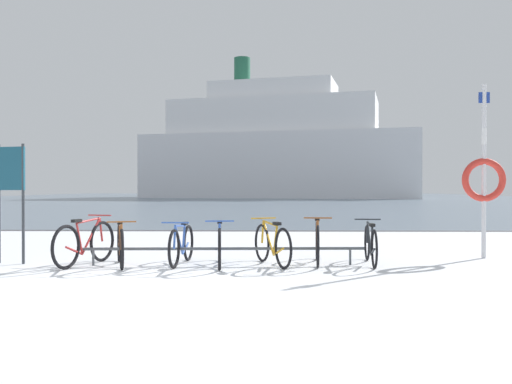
% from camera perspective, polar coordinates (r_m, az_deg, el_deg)
% --- Properties ---
extents(ground, '(80.00, 132.00, 0.08)m').
position_cam_1_polar(ground, '(60.82, -0.70, -0.84)').
color(ground, white).
extents(bike_rack, '(4.82, 0.27, 0.31)m').
position_cam_1_polar(bike_rack, '(9.46, -3.46, -5.88)').
color(bike_rack, '#4C5156').
rests_on(bike_rack, ground).
extents(bicycle_0, '(0.62, 1.68, 0.84)m').
position_cam_1_polar(bicycle_0, '(9.86, -17.10, -5.01)').
color(bicycle_0, black).
rests_on(bicycle_0, ground).
extents(bicycle_1, '(0.62, 1.61, 0.78)m').
position_cam_1_polar(bicycle_1, '(9.61, -13.72, -5.30)').
color(bicycle_1, black).
rests_on(bicycle_1, ground).
extents(bicycle_2, '(0.46, 1.60, 0.75)m').
position_cam_1_polar(bicycle_2, '(9.60, -7.64, -5.36)').
color(bicycle_2, black).
rests_on(bicycle_2, ground).
extents(bicycle_3, '(0.46, 1.74, 0.79)m').
position_cam_1_polar(bicycle_3, '(9.40, -3.74, -5.39)').
color(bicycle_3, black).
rests_on(bicycle_3, ground).
extents(bicycle_4, '(0.69, 1.53, 0.79)m').
position_cam_1_polar(bicycle_4, '(9.43, 1.65, -5.37)').
color(bicycle_4, black).
rests_on(bicycle_4, ground).
extents(bicycle_5, '(0.46, 1.75, 0.83)m').
position_cam_1_polar(bicycle_5, '(9.67, 6.30, -5.12)').
color(bicycle_5, black).
rests_on(bicycle_5, ground).
extents(bicycle_6, '(0.46, 1.68, 0.76)m').
position_cam_1_polar(bicycle_6, '(9.74, 11.65, -5.26)').
color(bicycle_6, black).
rests_on(bicycle_6, ground).
extents(info_sign, '(0.54, 0.17, 2.07)m').
position_cam_1_polar(info_sign, '(10.51, -23.80, 0.94)').
color(info_sign, '#33383D').
rests_on(info_sign, ground).
extents(rescue_post, '(0.81, 0.12, 3.24)m').
position_cam_1_polar(rescue_post, '(11.17, 22.30, 1.49)').
color(rescue_post, silver).
rests_on(rescue_post, ground).
extents(ferry_ship, '(37.23, 19.89, 18.74)m').
position_cam_1_polar(ferry_ship, '(73.64, 2.34, 4.32)').
color(ferry_ship, white).
rests_on(ferry_ship, ground).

